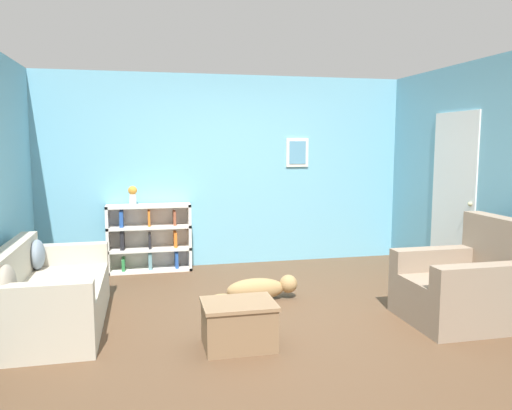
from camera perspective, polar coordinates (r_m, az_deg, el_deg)
ground_plane at (r=4.99m, az=1.04°, el=-12.61°), size 14.00×14.00×0.00m
wall_back at (r=6.92m, az=-3.36°, el=3.91°), size 5.60×0.13×2.60m
wall_right at (r=5.88m, az=25.93°, el=2.58°), size 0.16×5.00×2.60m
couch at (r=5.02m, az=-22.75°, el=-9.65°), size 0.87×1.70×0.76m
bookshelf at (r=6.74m, az=-12.12°, el=-3.73°), size 1.08×0.29×0.89m
recliner_chair at (r=5.18m, az=22.90°, el=-8.54°), size 1.00×0.90×0.99m
coffee_table at (r=4.24m, az=-1.99°, el=-13.29°), size 0.60×0.46×0.38m
dog at (r=5.44m, az=0.61°, el=-9.52°), size 0.93×0.22×0.26m
vase at (r=6.63m, az=-13.92°, el=1.21°), size 0.12×0.12×0.25m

